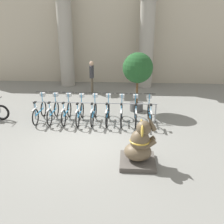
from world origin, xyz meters
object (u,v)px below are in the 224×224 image
object	(u,v)px
bicycle_1	(53,111)
bicycle_3	(80,112)
bicycle_5	(108,112)
person_pedestrian	(92,74)
bicycle_8	(149,113)
elephant_statue	(139,147)
bicycle_7	(135,113)
bicycle_6	(121,113)
bicycle_2	(67,111)
bicycle_4	(94,112)
bicycle_0	(40,111)
potted_tree	(138,70)

from	to	relation	value
bicycle_1	bicycle_3	distance (m)	1.11
bicycle_5	person_pedestrian	bearing A→B (deg)	106.19
bicycle_1	person_pedestrian	xyz separation A→B (m)	(1.02, 4.09, 0.66)
bicycle_8	person_pedestrian	xyz separation A→B (m)	(-2.85, 4.10, 0.66)
bicycle_5	bicycle_8	xyz separation A→B (m)	(1.66, -0.00, 0.00)
bicycle_8	elephant_statue	distance (m)	3.09
bicycle_1	bicycle_7	xyz separation A→B (m)	(3.32, -0.03, 0.00)
bicycle_6	elephant_statue	distance (m)	3.10
bicycle_2	bicycle_4	bearing A→B (deg)	-0.76
bicycle_4	elephant_statue	world-z (taller)	elephant_statue
bicycle_0	potted_tree	bearing A→B (deg)	19.11
bicycle_2	bicycle_4	distance (m)	1.11
bicycle_6	person_pedestrian	xyz separation A→B (m)	(-1.74, 4.10, 0.66)
bicycle_0	bicycle_6	size ratio (longest dim) A/B	1.00
elephant_statue	bicycle_2	bearing A→B (deg)	132.56
bicycle_0	elephant_statue	xyz separation A→B (m)	(3.90, -3.05, 0.12)
bicycle_8	person_pedestrian	size ratio (longest dim) A/B	0.93
elephant_statue	bicycle_3	bearing A→B (deg)	126.78
bicycle_8	potted_tree	xyz separation A→B (m)	(-0.47, 1.38, 1.43)
person_pedestrian	bicycle_7	bearing A→B (deg)	-60.82
bicycle_8	bicycle_2	bearing A→B (deg)	-179.97
bicycle_0	bicycle_3	distance (m)	1.66
bicycle_6	potted_tree	size ratio (longest dim) A/B	0.63
person_pedestrian	bicycle_6	bearing A→B (deg)	-66.98
bicycle_4	bicycle_2	bearing A→B (deg)	179.24
bicycle_3	bicycle_6	world-z (taller)	same
bicycle_2	elephant_statue	xyz separation A→B (m)	(2.79, -3.04, 0.12)
bicycle_8	bicycle_0	bearing A→B (deg)	179.89
bicycle_2	bicycle_6	bearing A→B (deg)	-0.01
bicycle_2	elephant_statue	world-z (taller)	elephant_statue
bicycle_4	bicycle_1	bearing A→B (deg)	178.97
bicycle_2	person_pedestrian	size ratio (longest dim) A/B	0.93
bicycle_1	bicycle_6	bearing A→B (deg)	-0.32
bicycle_0	bicycle_3	size ratio (longest dim) A/B	1.00
bicycle_6	bicycle_8	xyz separation A→B (m)	(1.11, 0.00, 0.00)
elephant_statue	bicycle_4	bearing A→B (deg)	119.14
bicycle_7	bicycle_8	xyz separation A→B (m)	(0.55, 0.01, 0.00)
person_pedestrian	potted_tree	world-z (taller)	potted_tree
bicycle_7	elephant_statue	bearing A→B (deg)	-89.47
bicycle_5	bicycle_7	world-z (taller)	same
bicycle_7	bicycle_2	bearing A→B (deg)	179.79
bicycle_1	person_pedestrian	size ratio (longest dim) A/B	0.93
bicycle_0	person_pedestrian	xyz separation A→B (m)	(1.57, 4.09, 0.66)
potted_tree	bicycle_4	bearing A→B (deg)	-141.33
bicycle_3	bicycle_8	world-z (taller)	same
bicycle_8	potted_tree	size ratio (longest dim) A/B	0.63
bicycle_0	bicycle_2	world-z (taller)	same
bicycle_3	potted_tree	distance (m)	3.06
bicycle_2	bicycle_7	xyz separation A→B (m)	(2.76, -0.01, 0.00)
elephant_statue	bicycle_0	bearing A→B (deg)	141.95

